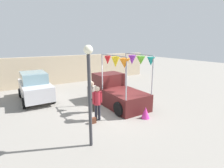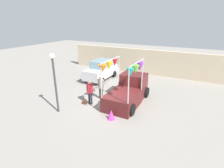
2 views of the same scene
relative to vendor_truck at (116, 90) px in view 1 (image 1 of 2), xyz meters
name	(u,v)px [view 1 (image 1 of 2)]	position (x,y,z in m)	size (l,w,h in m)	color
ground_plane	(112,111)	(-0.90, -0.95, -0.88)	(60.00, 60.00, 0.00)	gray
vendor_truck	(116,90)	(0.00, 0.00, 0.00)	(2.45, 4.13, 3.18)	#4C1919
parked_car	(35,86)	(-4.27, 3.43, 0.07)	(1.88, 4.00, 1.88)	#B7B7BC
person_customer	(97,100)	(-2.17, -1.61, 0.18)	(0.53, 0.34, 1.75)	black
person_vendor	(92,94)	(-1.95, -0.52, 0.20)	(0.53, 0.34, 1.77)	#2D2823
handbag	(93,121)	(-2.52, -1.81, -0.74)	(0.28, 0.16, 0.28)	#592D1E
street_lamp	(89,82)	(-3.39, -3.44, 1.59)	(0.32, 0.32, 3.75)	#333338
brick_boundary_wall	(66,70)	(-0.90, 7.31, 0.42)	(18.00, 0.36, 2.60)	tan
folded_kite_bundle_magenta	(146,113)	(0.04, -2.71, -0.58)	(0.44, 0.44, 0.60)	#D83399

